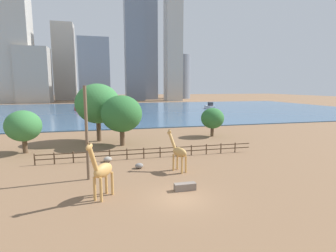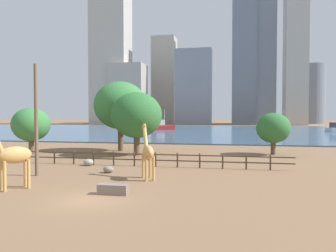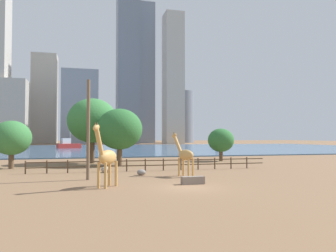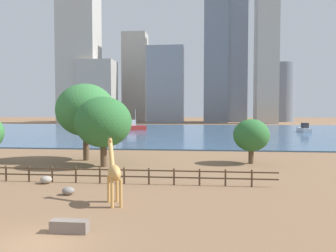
# 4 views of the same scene
# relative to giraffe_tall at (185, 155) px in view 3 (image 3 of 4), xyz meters

# --- Properties ---
(ground_plane) EXTENTS (400.00, 400.00, 0.00)m
(ground_plane) POSITION_rel_giraffe_tall_xyz_m (-1.72, 73.63, -2.00)
(ground_plane) COLOR brown
(harbor_water) EXTENTS (180.00, 86.00, 0.20)m
(harbor_water) POSITION_rel_giraffe_tall_xyz_m (-1.72, 70.63, -1.90)
(harbor_water) COLOR #3D6084
(harbor_water) RESTS_ON ground
(giraffe_tall) EXTENTS (1.72, 2.92, 4.17)m
(giraffe_tall) POSITION_rel_giraffe_tall_xyz_m (0.00, 0.00, 0.00)
(giraffe_tall) COLOR tan
(giraffe_tall) RESTS_ON ground
(giraffe_companion) EXTENTS (2.18, 2.67, 4.73)m
(giraffe_companion) POSITION_rel_giraffe_tall_xyz_m (-7.47, -4.96, 0.20)
(giraffe_companion) COLOR tan
(giraffe_companion) RESTS_ON ground
(utility_pole) EXTENTS (0.28, 0.28, 8.61)m
(utility_pole) POSITION_rel_giraffe_tall_xyz_m (-8.75, -0.35, 2.31)
(utility_pole) COLOR brown
(utility_pole) RESTS_ON ground
(boulder_near_fence) EXTENTS (0.85, 0.74, 0.56)m
(boulder_near_fence) POSITION_rel_giraffe_tall_xyz_m (-3.76, 1.84, -1.72)
(boulder_near_fence) COLOR gray
(boulder_near_fence) RESTS_ON ground
(boulder_by_pole) EXTENTS (0.92, 0.83, 0.62)m
(boulder_by_pole) POSITION_rel_giraffe_tall_xyz_m (-6.95, 5.04, -1.69)
(boulder_by_pole) COLOR gray
(boulder_by_pole) RESTS_ON ground
(feeding_trough) EXTENTS (1.80, 0.60, 0.60)m
(feeding_trough) POSITION_rel_giraffe_tall_xyz_m (-0.85, -4.94, -1.70)
(feeding_trough) COLOR #72665B
(feeding_trough) RESTS_ON ground
(enclosure_fence) EXTENTS (26.12, 0.14, 1.30)m
(enclosure_fence) POSITION_rel_giraffe_tall_xyz_m (-2.16, 5.63, -1.24)
(enclosure_fence) COLOR #4C3826
(enclosure_fence) RESTS_ON ground
(tree_left_large) EXTENTS (4.42, 4.42, 5.54)m
(tree_left_large) POSITION_rel_giraffe_tall_xyz_m (-17.27, 11.80, 1.54)
(tree_left_large) COLOR brown
(tree_left_large) RESTS_ON ground
(tree_center_broad) EXTENTS (6.86, 6.86, 9.01)m
(tree_center_broad) POSITION_rel_giraffe_tall_xyz_m (-8.08, 17.40, 3.90)
(tree_center_broad) COLOR brown
(tree_center_broad) RESTS_ON ground
(tree_right_tall) EXTENTS (3.95, 3.95, 4.93)m
(tree_right_tall) POSITION_rel_giraffe_tall_xyz_m (10.92, 16.90, 1.13)
(tree_right_tall) COLOR brown
(tree_right_tall) RESTS_ON ground
(tree_left_small) EXTENTS (5.88, 5.88, 7.32)m
(tree_left_small) POSITION_rel_giraffe_tall_xyz_m (-4.72, 13.31, 2.65)
(tree_left_small) COLOR brown
(tree_left_small) RESTS_ON ground
(boat_ferry) EXTENTS (7.26, 4.71, 6.14)m
(boat_ferry) POSITION_rel_giraffe_tall_xyz_m (-14.04, 73.09, -0.77)
(boat_ferry) COLOR #B22D28
(boat_ferry) RESTS_ON harbor_water
(boat_sailboat) EXTENTS (2.26, 5.75, 2.50)m
(boat_sailboat) POSITION_rel_giraffe_tall_xyz_m (32.36, 69.18, -0.95)
(boat_sailboat) COLOR silver
(boat_sailboat) RESTS_ON harbor_water
(skyline_tower_needle) EXTENTS (14.36, 11.55, 80.78)m
(skyline_tower_needle) POSITION_rel_giraffe_tall_xyz_m (21.81, 157.29, 38.39)
(skyline_tower_needle) COLOR slate
(skyline_tower_needle) RESTS_ON ground
(skyline_block_central) EXTENTS (12.94, 11.48, 48.25)m
(skyline_block_central) POSITION_rel_giraffe_tall_xyz_m (-30.91, 159.01, 22.13)
(skyline_block_central) COLOR #B7B2A8
(skyline_block_central) RESTS_ON ground
(skyline_tower_glass) EXTENTS (17.69, 8.30, 36.86)m
(skyline_tower_glass) POSITION_rel_giraffe_tall_xyz_m (-11.95, 138.49, 16.43)
(skyline_tower_glass) COLOR gray
(skyline_tower_glass) RESTS_ON ground
(skyline_block_left) EXTENTS (9.54, 10.58, 67.63)m
(skyline_block_left) POSITION_rel_giraffe_tall_xyz_m (34.68, 133.45, 31.82)
(skyline_block_left) COLOR #B7B2A8
(skyline_block_left) RESTS_ON ground
(skyline_block_right) EXTENTS (11.50, 11.65, 82.92)m
(skyline_block_right) POSITION_rel_giraffe_tall_xyz_m (12.38, 144.02, 39.46)
(skyline_block_right) COLOR slate
(skyline_block_right) RESTS_ON ground
(skyline_tower_short) EXTENTS (16.32, 12.40, 29.10)m
(skyline_tower_short) POSITION_rel_giraffe_tall_xyz_m (-42.84, 129.56, 12.55)
(skyline_tower_short) COLOR #ADA89E
(skyline_tower_short) RESTS_ON ground
(skyline_tower_far) EXTENTS (14.62, 14.62, 31.41)m
(skyline_tower_far) POSITION_rel_giraffe_tall_xyz_m (48.17, 163.31, 13.71)
(skyline_tower_far) COLOR slate
(skyline_tower_far) RESTS_ON ground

